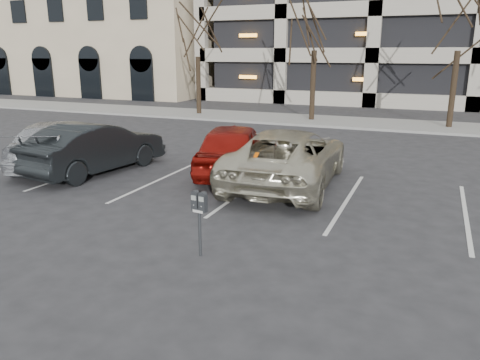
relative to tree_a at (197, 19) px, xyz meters
name	(u,v)px	position (x,y,z in m)	size (l,w,h in m)	color
ground	(266,222)	(10.00, -16.00, -5.55)	(140.00, 140.00, 0.00)	#28282B
sidewalk	(367,123)	(10.00, 0.00, -5.49)	(80.00, 4.00, 0.12)	gray
stall_lines	(247,189)	(8.60, -13.70, -5.54)	(16.90, 5.20, 0.00)	silver
office_building	(99,12)	(-18.00, 13.92, 1.94)	(26.00, 16.20, 15.00)	tan
tree_a	(197,19)	(0.00, 0.00, 0.00)	(3.38, 3.38, 7.68)	black
tree_b	(316,4)	(7.00, 0.00, 0.56)	(3.72, 3.72, 8.45)	black
tree_c	(464,0)	(14.00, 0.00, 0.53)	(3.70, 3.70, 8.41)	black
parking_meter	(199,208)	(9.44, -18.17, -4.59)	(0.33, 0.16, 1.25)	black
suv_silver	(288,157)	(9.50, -12.79, -4.73)	(3.04, 6.01, 1.63)	beige
car_red	(233,148)	(7.55, -12.20, -4.73)	(1.92, 4.77, 1.62)	maroon
car_dark	(95,147)	(3.42, -13.72, -4.75)	(1.69, 4.83, 1.59)	black
car_silver	(60,143)	(1.75, -13.48, -4.78)	(2.14, 5.27, 1.53)	#A9ADB1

